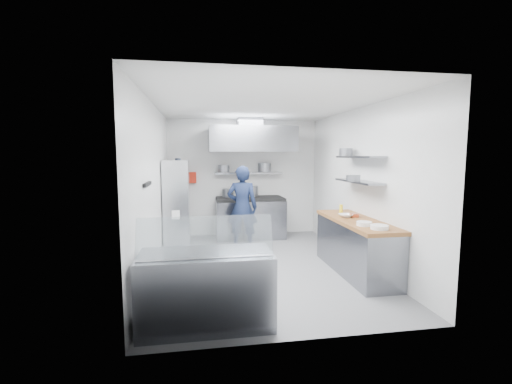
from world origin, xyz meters
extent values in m
plane|color=slate|center=(0.00, 0.00, 0.00)|extent=(5.00, 5.00, 0.00)
plane|color=silver|center=(0.00, 0.00, 2.80)|extent=(5.00, 5.00, 0.00)
cube|color=white|center=(0.00, 2.50, 1.40)|extent=(3.60, 2.80, 0.02)
cube|color=white|center=(0.00, -2.50, 1.40)|extent=(3.60, 2.80, 0.02)
cube|color=white|center=(-1.80, 0.00, 1.40)|extent=(2.80, 5.00, 0.02)
cube|color=white|center=(1.80, 0.00, 1.40)|extent=(2.80, 5.00, 0.02)
cube|color=gray|center=(0.10, 2.10, 0.45)|extent=(1.60, 0.80, 0.90)
cube|color=black|center=(0.10, 2.10, 0.93)|extent=(1.57, 0.78, 0.06)
cylinder|color=slate|center=(-0.40, 2.28, 1.06)|extent=(0.27, 0.27, 0.20)
cylinder|color=slate|center=(0.18, 2.39, 1.08)|extent=(0.33, 0.33, 0.24)
cube|color=gray|center=(0.10, 2.34, 1.52)|extent=(1.60, 0.30, 0.04)
cylinder|color=slate|center=(-0.50, 2.30, 1.63)|extent=(0.27, 0.27, 0.18)
cylinder|color=slate|center=(0.52, 2.47, 1.65)|extent=(0.33, 0.33, 0.22)
cube|color=gray|center=(0.10, 1.93, 2.30)|extent=(1.90, 1.15, 0.55)
cube|color=slate|center=(0.10, 2.15, 2.68)|extent=(0.55, 0.55, 0.24)
cube|color=red|center=(-1.25, 2.44, 1.42)|extent=(0.22, 0.10, 0.26)
imported|color=#111B35|center=(-0.19, 1.20, 0.87)|extent=(0.71, 0.54, 1.74)
cube|color=silver|center=(-1.53, 1.35, 0.93)|extent=(0.50, 0.90, 1.85)
cube|color=white|center=(-1.53, 0.99, 0.80)|extent=(0.15, 0.19, 0.17)
cube|color=yellow|center=(-1.53, 1.45, 1.30)|extent=(0.13, 0.17, 0.15)
cylinder|color=black|center=(-1.48, 1.17, 1.80)|extent=(0.11, 0.11, 0.18)
cube|color=black|center=(-1.78, -0.90, 1.55)|extent=(0.04, 0.55, 0.05)
cube|color=gray|center=(1.48, -0.60, 0.42)|extent=(0.62, 2.00, 0.84)
cube|color=brown|center=(1.48, -0.60, 0.87)|extent=(0.65, 2.04, 0.06)
cylinder|color=white|center=(1.46, -1.36, 0.93)|extent=(0.25, 0.25, 0.06)
cylinder|color=white|center=(1.37, -1.09, 0.93)|extent=(0.23, 0.23, 0.06)
cylinder|color=#C45A37|center=(1.55, -0.38, 0.93)|extent=(0.17, 0.17, 0.06)
cylinder|color=yellow|center=(1.41, -0.13, 0.99)|extent=(0.06, 0.06, 0.18)
imported|color=white|center=(1.38, -0.39, 0.93)|extent=(0.25, 0.25, 0.06)
cube|color=gray|center=(1.64, -0.30, 1.50)|extent=(0.30, 1.30, 0.04)
cube|color=gray|center=(1.64, -0.30, 1.92)|extent=(0.30, 1.30, 0.04)
cylinder|color=slate|center=(1.46, -0.47, 1.57)|extent=(0.23, 0.23, 0.10)
cylinder|color=slate|center=(1.62, 0.20, 2.01)|extent=(0.24, 0.24, 0.14)
cube|color=gray|center=(-1.00, -2.00, 0.42)|extent=(1.50, 0.70, 0.85)
cube|color=silver|center=(-1.00, -2.12, 1.07)|extent=(1.47, 0.19, 0.42)
camera|label=1|loc=(-1.05, -5.81, 1.95)|focal=24.00mm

